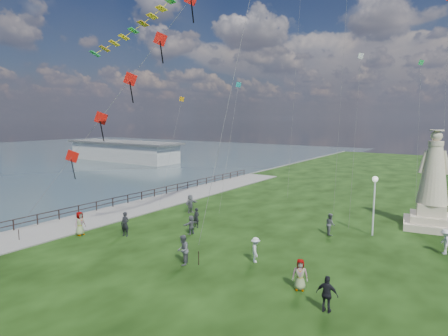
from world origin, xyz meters
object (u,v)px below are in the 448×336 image
Objects in this scene: person_1 at (183,250)px; person_3 at (327,294)px; statue at (432,192)px; person_11 at (191,225)px; lamppost at (374,193)px; person_5 at (190,204)px; person_2 at (256,250)px; person_6 at (196,218)px; person_10 at (80,223)px; pier_pavilion at (123,151)px; person_7 at (330,224)px; person_0 at (125,224)px; person_4 at (300,275)px; person_8 at (445,242)px.

person_1 is 9.47m from person_3.
statue reaches higher than person_11.
person_11 is (-12.01, -7.78, -2.65)m from lamppost.
person_3 is 1.19× the size of person_11.
person_5 is at bearing -131.25° from person_11.
person_6 is (-7.94, 3.87, 0.02)m from person_2.
person_10 reaches higher than person_6.
person_5 is (43.67, -29.11, -0.94)m from pier_pavilion.
person_7 is at bearing -149.03° from lamppost.
person_10 is 8.75m from person_11.
person_0 is 1.02× the size of person_10.
person_11 is (3.90, 3.34, -0.21)m from person_0.
person_2 is (-4.87, -9.99, -2.59)m from lamppost.
lamppost is (60.06, -26.54, 1.56)m from pier_pavilion.
person_4 is 0.95× the size of person_5.
person_0 is at bearing -40.47° from pier_pavilion.
lamppost is 2.76× the size of person_4.
person_3 is 20.10m from person_10.
person_6 is at bearing 78.26° from person_7.
person_0 is 11.10m from person_2.
person_2 is 0.95× the size of person_4.
pier_pavilion is 56.94m from person_10.
statue is at bearing -100.03° from person_3.
person_8 is at bearing 17.23° from person_6.
person_7 is (57.24, -28.24, -0.98)m from pier_pavilion.
person_3 reaches higher than person_11.
person_0 is at bearing -133.22° from person_1.
statue is 4.36× the size of person_10.
lamppost reaches higher than person_3.
person_6 is at bearing -176.75° from person_1.
pier_pavilion is 17.40× the size of person_8.
person_8 is (3.97, 12.05, -0.03)m from person_3.
pier_pavilion is at bearing -116.79° from person_11.
person_10 is (41.00, -39.50, -0.90)m from pier_pavilion.
person_10 is 1.26× the size of person_11.
person_2 is 0.86× the size of person_10.
person_11 is (0.80, -1.66, -0.08)m from person_6.
pier_pavilion reaches higher than person_8.
person_10 is (-20.09, 0.57, 0.05)m from person_3.
statue reaches higher than person_4.
person_0 is 3.64m from person_10.
person_10 is at bearing 89.12° from person_7.
person_5 is 6.81m from person_11.
person_0 is at bearing -177.05° from person_5.
person_1 is 10.64m from person_10.
person_5 is at bearing -16.25° from person_10.
person_10 is at bearing -145.80° from lamppost.
person_8 is (20.91, 9.65, -0.10)m from person_0.
lamppost reaches higher than person_0.
person_0 reaches higher than person_1.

